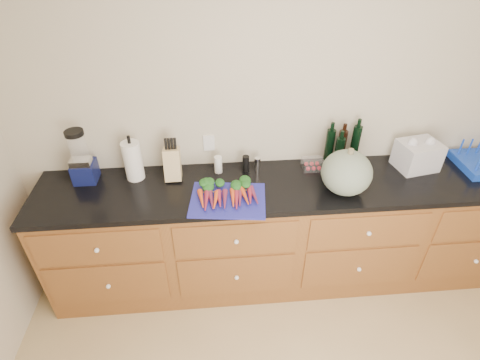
{
  "coord_description": "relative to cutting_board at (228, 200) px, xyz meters",
  "views": [
    {
      "loc": [
        -0.58,
        -0.78,
        2.49
      ],
      "look_at": [
        -0.41,
        1.2,
        1.06
      ],
      "focal_mm": 28.0,
      "sensor_mm": 36.0,
      "label": 1
    }
  ],
  "objects": [
    {
      "name": "squash",
      "position": [
        0.79,
        0.04,
        0.14
      ],
      "size": [
        0.33,
        0.33,
        0.3
      ],
      "primitive_type": "ellipsoid",
      "color": "#5D6E5C",
      "rests_on": "countertop"
    },
    {
      "name": "knife_block",
      "position": [
        -0.37,
        0.3,
        0.11
      ],
      "size": [
        0.11,
        0.11,
        0.23
      ],
      "primitive_type": "cube",
      "color": "tan",
      "rests_on": "countertop"
    },
    {
      "name": "carrots",
      "position": [
        0.0,
        0.04,
        0.03
      ],
      "size": [
        0.38,
        0.28,
        0.05
      ],
      "color": "#EF4C1C",
      "rests_on": "cutting_board"
    },
    {
      "name": "cutting_board",
      "position": [
        0.0,
        0.0,
        0.0
      ],
      "size": [
        0.53,
        0.43,
        0.01
      ],
      "primitive_type": "cube",
      "rotation": [
        0.0,
        0.0,
        -0.12
      ],
      "color": "navy",
      "rests_on": "countertop"
    },
    {
      "name": "grocery_bag",
      "position": [
        1.4,
        0.28,
        0.1
      ],
      "size": [
        0.32,
        0.27,
        0.2
      ],
      "primitive_type": null,
      "rotation": [
        0.0,
        0.0,
        0.18
      ],
      "color": "white",
      "rests_on": "countertop"
    },
    {
      "name": "paper_towel",
      "position": [
        -0.64,
        0.32,
        0.14
      ],
      "size": [
        0.13,
        0.13,
        0.28
      ],
      "primitive_type": "cylinder",
      "color": "white",
      "rests_on": "countertop"
    },
    {
      "name": "cabinets",
      "position": [
        0.49,
        0.16,
        -0.5
      ],
      "size": [
        3.6,
        0.64,
        0.9
      ],
      "color": "brown",
      "rests_on": "ground"
    },
    {
      "name": "canister_chrome",
      "position": [
        0.24,
        0.34,
        0.05
      ],
      "size": [
        0.05,
        0.05,
        0.1
      ],
      "primitive_type": "cylinder",
      "color": "white",
      "rests_on": "countertop"
    },
    {
      "name": "bottles",
      "position": [
        0.86,
        0.37,
        0.13
      ],
      "size": [
        0.25,
        0.13,
        0.3
      ],
      "color": "black",
      "rests_on": "countertop"
    },
    {
      "name": "grinder_salt",
      "position": [
        -0.05,
        0.34,
        0.06
      ],
      "size": [
        0.06,
        0.06,
        0.13
      ],
      "primitive_type": "cylinder",
      "color": "white",
      "rests_on": "countertop"
    },
    {
      "name": "tomato_box",
      "position": [
        0.65,
        0.33,
        0.03
      ],
      "size": [
        0.15,
        0.12,
        0.07
      ],
      "primitive_type": "cube",
      "color": "white",
      "rests_on": "countertop"
    },
    {
      "name": "wall_back",
      "position": [
        0.49,
        0.48,
        0.35
      ],
      "size": [
        4.1,
        0.05,
        2.6
      ],
      "primitive_type": "cube",
      "color": "beige",
      "rests_on": "ground"
    },
    {
      "name": "countertop",
      "position": [
        0.49,
        0.16,
        -0.03
      ],
      "size": [
        3.64,
        0.62,
        0.04
      ],
      "primitive_type": "cube",
      "color": "black",
      "rests_on": "cabinets"
    },
    {
      "name": "blender_appliance",
      "position": [
        -0.98,
        0.32,
        0.17
      ],
      "size": [
        0.15,
        0.15,
        0.39
      ],
      "color": "#0F1547",
      "rests_on": "countertop"
    },
    {
      "name": "grinder_pepper",
      "position": [
        0.15,
        0.34,
        0.06
      ],
      "size": [
        0.05,
        0.05,
        0.12
      ],
      "primitive_type": "cylinder",
      "color": "black",
      "rests_on": "countertop"
    }
  ]
}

